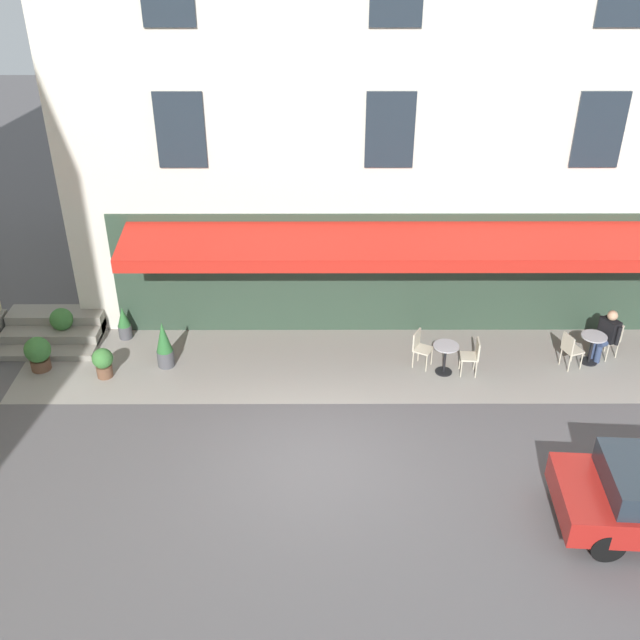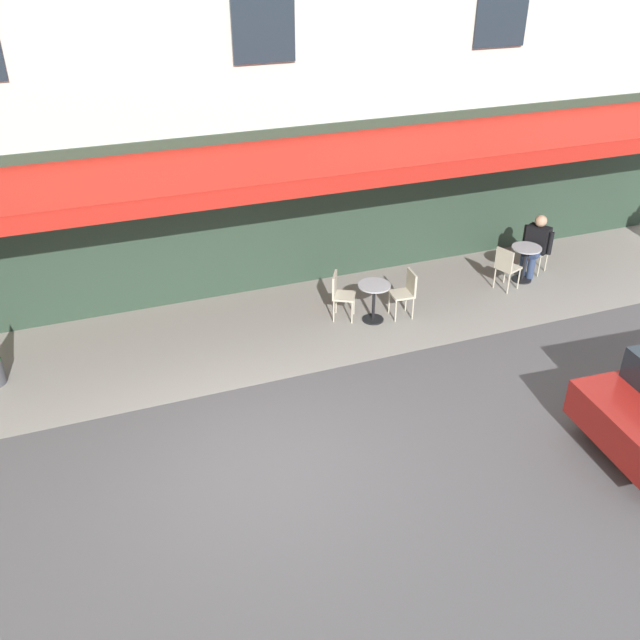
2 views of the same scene
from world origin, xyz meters
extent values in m
plane|color=#565456|center=(0.00, 0.00, 0.00)|extent=(70.00, 70.00, 0.00)
cube|color=gray|center=(-3.25, -3.40, 0.00)|extent=(20.50, 3.20, 0.01)
cube|color=#2D4233|center=(-3.00, -4.97, 1.60)|extent=(16.00, 0.06, 3.20)
cube|color=red|center=(-3.00, -4.15, 2.85)|extent=(15.00, 1.70, 0.36)
cube|color=red|center=(-3.00, -3.32, 2.62)|extent=(15.00, 0.04, 0.28)
cube|color=#232D38|center=(-1.67, -4.96, 5.20)|extent=(1.10, 0.06, 1.70)
cylinder|color=black|center=(-3.02, -3.02, 0.01)|extent=(0.40, 0.40, 0.03)
cylinder|color=black|center=(-3.02, -3.02, 0.36)|extent=(0.06, 0.06, 0.72)
cylinder|color=#B7B7BC|center=(-3.02, -3.02, 0.73)|extent=(0.60, 0.60, 0.03)
cylinder|color=beige|center=(-3.41, -3.16, 0.23)|extent=(0.03, 0.03, 0.45)
cylinder|color=beige|center=(-3.39, -2.83, 0.23)|extent=(0.03, 0.03, 0.45)
cylinder|color=beige|center=(-3.75, -3.14, 0.23)|extent=(0.03, 0.03, 0.45)
cylinder|color=beige|center=(-3.72, -2.80, 0.23)|extent=(0.03, 0.03, 0.45)
cube|color=beige|center=(-3.57, -2.98, 0.47)|extent=(0.43, 0.43, 0.04)
cube|color=beige|center=(-3.75, -2.97, 0.70)|extent=(0.07, 0.40, 0.42)
cylinder|color=beige|center=(-2.61, -3.06, 0.23)|extent=(0.03, 0.03, 0.45)
cylinder|color=beige|center=(-2.77, -3.36, 0.23)|extent=(0.03, 0.03, 0.45)
cylinder|color=beige|center=(-2.31, -3.22, 0.23)|extent=(0.03, 0.03, 0.45)
cylinder|color=beige|center=(-2.47, -3.52, 0.23)|extent=(0.03, 0.03, 0.45)
cube|color=beige|center=(-2.54, -3.29, 0.47)|extent=(0.54, 0.54, 0.04)
cube|color=beige|center=(-2.38, -3.38, 0.70)|extent=(0.23, 0.37, 0.42)
cylinder|color=black|center=(-6.58, -3.44, 0.01)|extent=(0.40, 0.40, 0.03)
cylinder|color=black|center=(-6.58, -3.44, 0.36)|extent=(0.06, 0.06, 0.72)
cylinder|color=#B7B7BC|center=(-6.58, -3.44, 0.73)|extent=(0.60, 0.60, 0.03)
cylinder|color=beige|center=(-6.28, -3.15, 0.23)|extent=(0.03, 0.03, 0.45)
cylinder|color=beige|center=(-6.17, -3.47, 0.23)|extent=(0.03, 0.03, 0.45)
cylinder|color=beige|center=(-5.96, -3.04, 0.23)|extent=(0.03, 0.03, 0.45)
cylinder|color=beige|center=(-5.85, -3.36, 0.23)|extent=(0.03, 0.03, 0.45)
cube|color=beige|center=(-6.06, -3.25, 0.47)|extent=(0.51, 0.51, 0.04)
cube|color=beige|center=(-5.89, -3.19, 0.70)|extent=(0.17, 0.39, 0.42)
cylinder|color=beige|center=(-6.83, -3.77, 0.23)|extent=(0.03, 0.03, 0.45)
cylinder|color=beige|center=(-7.00, -3.47, 0.23)|extent=(0.03, 0.03, 0.45)
cylinder|color=beige|center=(-7.13, -3.94, 0.23)|extent=(0.03, 0.03, 0.45)
cylinder|color=beige|center=(-7.29, -3.64, 0.23)|extent=(0.03, 0.03, 0.45)
cube|color=beige|center=(-7.06, -3.71, 0.47)|extent=(0.54, 0.54, 0.04)
cube|color=beige|center=(-7.22, -3.79, 0.70)|extent=(0.23, 0.37, 0.42)
cylinder|color=navy|center=(-6.68, -3.60, 0.23)|extent=(0.15, 0.15, 0.47)
cylinder|color=navy|center=(-6.82, -3.68, 0.49)|extent=(0.36, 0.29, 0.15)
cylinder|color=navy|center=(-6.77, -3.44, 0.23)|extent=(0.15, 0.15, 0.47)
cylinder|color=navy|center=(-6.91, -3.52, 0.49)|extent=(0.36, 0.29, 0.15)
cube|color=black|center=(-7.01, -3.68, 0.77)|extent=(0.45, 0.52, 0.55)
sphere|color=tan|center=(-7.01, -3.68, 1.16)|extent=(0.24, 0.24, 0.24)
cylinder|color=black|center=(-6.88, -3.92, 0.75)|extent=(0.10, 0.10, 0.49)
cylinder|color=black|center=(-7.14, -3.43, 0.75)|extent=(0.10, 0.10, 0.49)
cylinder|color=black|center=(-5.03, 0.93, 0.30)|extent=(0.60, 0.20, 0.60)
camera|label=1|loc=(-0.07, 11.12, 9.82)|focal=40.91mm
camera|label=2|loc=(1.79, 7.10, 6.60)|focal=38.91mm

